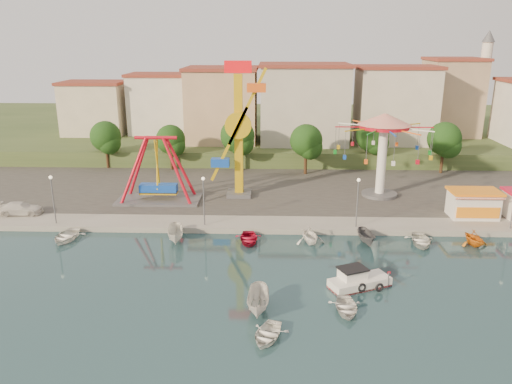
{
  "coord_description": "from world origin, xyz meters",
  "views": [
    {
      "loc": [
        -0.92,
        -36.42,
        19.5
      ],
      "look_at": [
        -2.56,
        14.0,
        4.0
      ],
      "focal_mm": 35.0,
      "sensor_mm": 36.0,
      "label": 1
    }
  ],
  "objects_px": {
    "pirate_ship_ride": "(158,171)",
    "rowboat_a": "(346,307)",
    "wave_swinger": "(384,136)",
    "van": "(20,208)",
    "cabin_motorboat": "(358,281)",
    "skiff": "(259,302)",
    "kamikaze_tower": "(240,133)"
  },
  "relations": [
    {
      "from": "rowboat_a",
      "to": "wave_swinger",
      "type": "bearing_deg",
      "value": 73.57
    },
    {
      "from": "wave_swinger",
      "to": "pirate_ship_ride",
      "type": "bearing_deg",
      "value": -173.87
    },
    {
      "from": "cabin_motorboat",
      "to": "rowboat_a",
      "type": "height_order",
      "value": "cabin_motorboat"
    },
    {
      "from": "pirate_ship_ride",
      "to": "rowboat_a",
      "type": "relative_size",
      "value": 2.91
    },
    {
      "from": "cabin_motorboat",
      "to": "rowboat_a",
      "type": "distance_m",
      "value": 4.28
    },
    {
      "from": "wave_swinger",
      "to": "skiff",
      "type": "xyz_separation_m",
      "value": [
        -14.47,
        -27.45,
        -7.37
      ]
    },
    {
      "from": "skiff",
      "to": "rowboat_a",
      "type": "bearing_deg",
      "value": 3.61
    },
    {
      "from": "kamikaze_tower",
      "to": "pirate_ship_ride",
      "type": "bearing_deg",
      "value": -167.49
    },
    {
      "from": "pirate_ship_ride",
      "to": "van",
      "type": "bearing_deg",
      "value": -159.5
    },
    {
      "from": "rowboat_a",
      "to": "van",
      "type": "distance_m",
      "value": 38.8
    },
    {
      "from": "wave_swinger",
      "to": "rowboat_a",
      "type": "bearing_deg",
      "value": -106.22
    },
    {
      "from": "skiff",
      "to": "cabin_motorboat",
      "type": "bearing_deg",
      "value": 29.41
    },
    {
      "from": "kamikaze_tower",
      "to": "rowboat_a",
      "type": "height_order",
      "value": "kamikaze_tower"
    },
    {
      "from": "pirate_ship_ride",
      "to": "wave_swinger",
      "type": "xyz_separation_m",
      "value": [
        27.28,
        2.93,
        3.8
      ]
    },
    {
      "from": "pirate_ship_ride",
      "to": "cabin_motorboat",
      "type": "relative_size",
      "value": 1.85
    },
    {
      "from": "pirate_ship_ride",
      "to": "rowboat_a",
      "type": "height_order",
      "value": "pirate_ship_ride"
    },
    {
      "from": "cabin_motorboat",
      "to": "van",
      "type": "relative_size",
      "value": 1.13
    },
    {
      "from": "wave_swinger",
      "to": "van",
      "type": "xyz_separation_m",
      "value": [
        -41.8,
        -8.36,
        -6.9
      ]
    },
    {
      "from": "van",
      "to": "pirate_ship_ride",
      "type": "bearing_deg",
      "value": -74.75
    },
    {
      "from": "cabin_motorboat",
      "to": "skiff",
      "type": "xyz_separation_m",
      "value": [
        -8.06,
        -4.18,
        0.35
      ]
    },
    {
      "from": "wave_swinger",
      "to": "kamikaze_tower",
      "type": "bearing_deg",
      "value": -177.56
    },
    {
      "from": "skiff",
      "to": "van",
      "type": "xyz_separation_m",
      "value": [
        -27.33,
        19.09,
        0.47
      ]
    },
    {
      "from": "wave_swinger",
      "to": "skiff",
      "type": "bearing_deg",
      "value": -117.79
    },
    {
      "from": "kamikaze_tower",
      "to": "rowboat_a",
      "type": "distance_m",
      "value": 29.34
    },
    {
      "from": "wave_swinger",
      "to": "van",
      "type": "bearing_deg",
      "value": -168.69
    },
    {
      "from": "kamikaze_tower",
      "to": "cabin_motorboat",
      "type": "xyz_separation_m",
      "value": [
        11.01,
        -22.53,
        -8.08
      ]
    },
    {
      "from": "pirate_ship_ride",
      "to": "wave_swinger",
      "type": "relative_size",
      "value": 0.86
    },
    {
      "from": "pirate_ship_ride",
      "to": "wave_swinger",
      "type": "height_order",
      "value": "wave_swinger"
    },
    {
      "from": "wave_swinger",
      "to": "cabin_motorboat",
      "type": "relative_size",
      "value": 2.15
    },
    {
      "from": "kamikaze_tower",
      "to": "wave_swinger",
      "type": "height_order",
      "value": "kamikaze_tower"
    },
    {
      "from": "kamikaze_tower",
      "to": "cabin_motorboat",
      "type": "relative_size",
      "value": 3.05
    },
    {
      "from": "kamikaze_tower",
      "to": "rowboat_a",
      "type": "relative_size",
      "value": 4.81
    }
  ]
}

